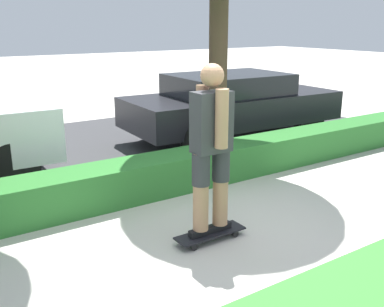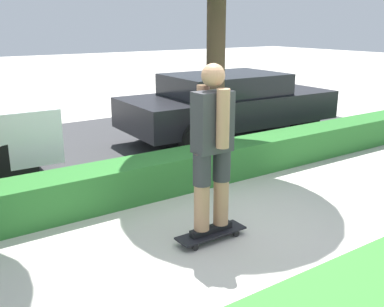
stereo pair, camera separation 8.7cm
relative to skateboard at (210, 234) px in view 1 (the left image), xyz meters
name	(u,v)px [view 1 (the left image)]	position (x,y,z in m)	size (l,w,h in m)	color
ground_plane	(229,236)	(0.23, -0.03, -0.08)	(60.00, 60.00, 0.00)	#BCB7AD
street_asphalt	(90,150)	(0.23, 4.17, -0.07)	(12.83, 5.00, 0.01)	#38383A
hedge_row	(158,175)	(0.23, 1.57, 0.18)	(12.83, 0.60, 0.51)	#2D702D
skateboard	(210,234)	(0.00, 0.00, 0.00)	(0.81, 0.24, 0.09)	black
skater_person	(211,146)	(0.00, 0.00, 0.98)	(0.52, 0.47, 1.81)	black
parked_car_middle	(232,104)	(2.97, 3.41, 0.64)	(4.41, 1.93, 1.31)	black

